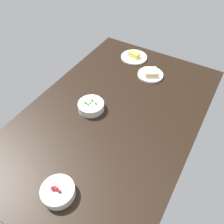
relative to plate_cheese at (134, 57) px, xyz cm
name	(u,v)px	position (x,y,z in cm)	size (l,w,h in cm)	color
dining_table	(112,117)	(59.16, 15.39, -3.15)	(151.33, 96.30, 4.00)	black
plate_cheese	(134,57)	(0.00, 0.00, 0.00)	(19.71, 19.71, 4.67)	white
bowl_berries	(58,191)	(113.25, 19.56, 1.38)	(15.36, 15.36, 6.25)	white
bowl_peas	(91,106)	(61.61, 2.28, 1.44)	(15.79, 15.79, 5.96)	white
plate_sandwich	(150,74)	(13.73, 19.76, 0.35)	(17.72, 17.72, 4.66)	white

